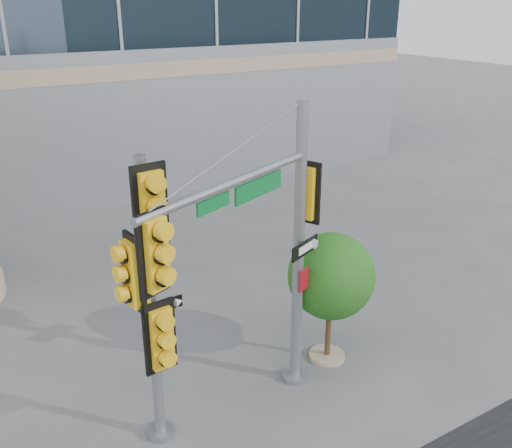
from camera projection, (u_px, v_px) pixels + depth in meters
ground at (285, 417)px, 11.41m from camera, size 120.00×120.00×0.00m
main_signal_pole at (268, 237)px, 10.35m from camera, size 4.45×2.21×6.08m
secondary_signal_pole at (150, 288)px, 9.65m from camera, size 0.98×0.72×5.53m
street_tree at (332, 279)px, 12.61m from camera, size 1.98×1.94×3.09m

